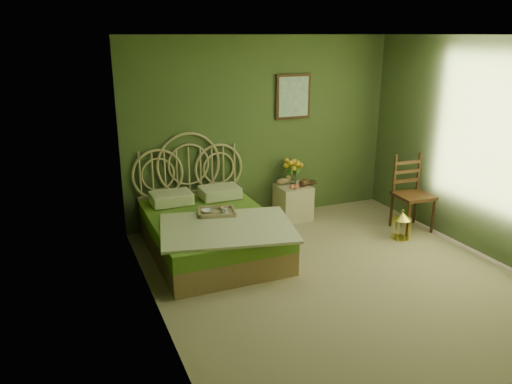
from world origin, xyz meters
name	(u,v)px	position (x,y,z in m)	size (l,w,h in m)	color
floor	(341,280)	(0.00, 0.00, 0.00)	(4.50, 4.50, 0.00)	tan
ceiling	(355,35)	(0.00, 0.00, 2.60)	(4.50, 4.50, 0.00)	silver
wall_back	(262,130)	(0.00, 2.25, 1.30)	(4.00, 4.00, 0.00)	#495E31
wall_left	(154,189)	(-2.00, 0.00, 1.30)	(4.50, 4.50, 0.00)	#495E31
wall_right	(493,150)	(2.00, 0.00, 1.30)	(4.50, 4.50, 0.00)	#495E31
wall_art	(293,97)	(0.48, 2.22, 1.75)	(0.54, 0.04, 0.64)	#371A0F
bed	(211,230)	(-1.10, 1.29, 0.29)	(1.71, 2.16, 1.33)	#A77953
nightstand	(293,196)	(0.38, 1.97, 0.34)	(0.46, 0.47, 0.93)	beige
chair	(410,188)	(1.70, 1.01, 0.58)	(0.48, 0.48, 1.04)	#371A0F
birdcage	(401,226)	(1.37, 0.72, 0.18)	(0.24, 0.24, 0.36)	gold
book_lower	(304,183)	(0.56, 1.98, 0.51)	(0.17, 0.23, 0.02)	#381E0F
book_upper	(304,182)	(0.56, 1.98, 0.53)	(0.16, 0.23, 0.02)	#472819
cereal_bowl	(207,211)	(-1.12, 1.31, 0.53)	(0.15, 0.15, 0.04)	white
coffee_cup	(224,210)	(-0.94, 1.20, 0.56)	(0.08, 0.08, 0.08)	white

